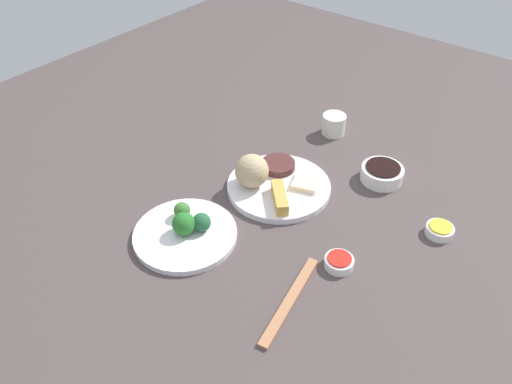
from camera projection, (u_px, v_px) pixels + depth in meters
The scene contains 18 objects.
tabletop at pixel (295, 204), 1.19m from camera, with size 2.20×2.20×0.02m, color #4B3F3E.
main_plate at pixel (279, 187), 1.21m from camera, with size 0.25×0.25×0.02m, color white.
rice_scoop at pixel (252, 171), 1.18m from camera, with size 0.08×0.08×0.08m, color tan.
spring_roll at pixel (280, 197), 1.15m from camera, with size 0.10×0.03×0.03m, color gold.
crab_rangoon_wonton at pixel (306, 182), 1.20m from camera, with size 0.06×0.06×0.01m, color beige.
stir_fry_heap at pixel (278, 165), 1.25m from camera, with size 0.08×0.08×0.02m, color #4B2724.
broccoli_plate at pixel (185, 235), 1.09m from camera, with size 0.23×0.23×0.01m, color white.
broccoli_floret_0 at pixel (182, 210), 1.11m from camera, with size 0.04×0.04×0.04m, color #3B742F.
broccoli_floret_1 at pixel (184, 224), 1.07m from camera, with size 0.05×0.05×0.05m, color #266C27.
broccoli_floret_2 at pixel (202, 222), 1.08m from camera, with size 0.04×0.04×0.04m, color #215934.
soy_sauce_bowl at pixel (382, 174), 1.24m from camera, with size 0.10×0.10×0.04m, color white.
soy_sauce_bowl_liquid at pixel (383, 167), 1.22m from camera, with size 0.08×0.08×0.00m, color black.
sauce_ramekin_sweet_and_sour at pixel (339, 262), 1.02m from camera, with size 0.06×0.06×0.02m, color white.
sauce_ramekin_sweet_and_sour_liquid at pixel (340, 258), 1.01m from camera, with size 0.05×0.05×0.00m, color red.
sauce_ramekin_hot_mustard at pixel (439, 231), 1.09m from camera, with size 0.06×0.06×0.02m, color white.
sauce_ramekin_hot_mustard_liquid at pixel (441, 227), 1.09m from camera, with size 0.05×0.05×0.00m, color yellow.
teacup at pixel (334, 124), 1.39m from camera, with size 0.06×0.06×0.06m, color white.
chopsticks_pair at pixel (290, 300), 0.96m from camera, with size 0.23×0.02×0.01m, color #AF744D.
Camera 1 is at (-0.76, -0.49, 0.80)m, focal length 35.19 mm.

